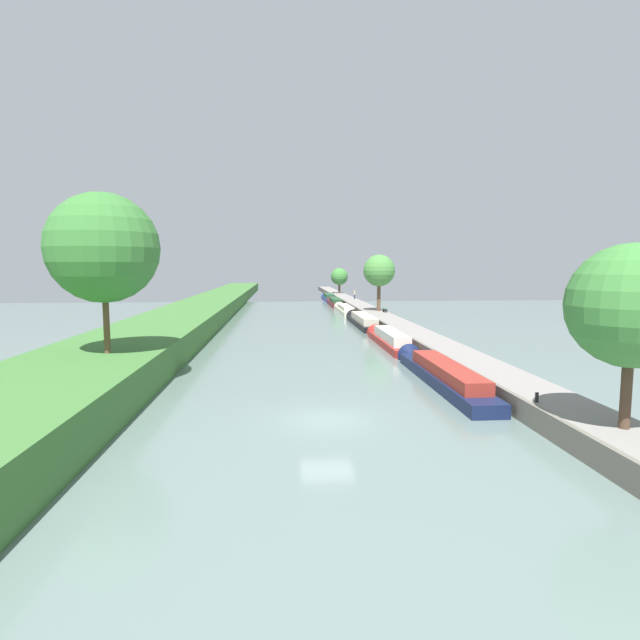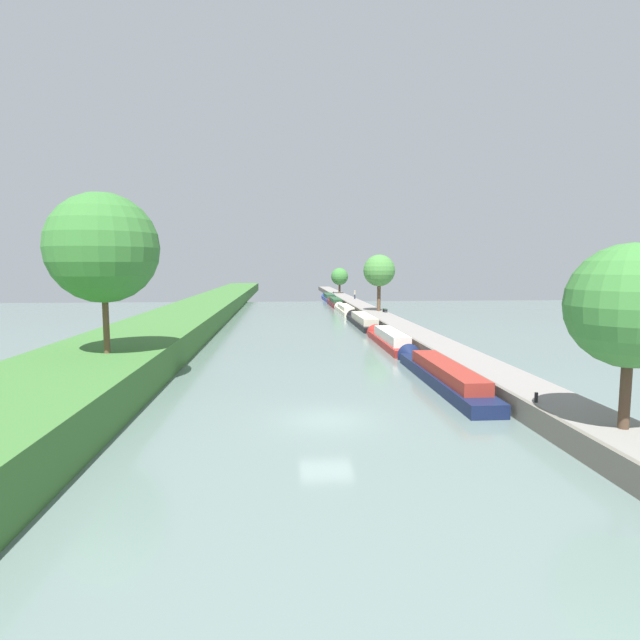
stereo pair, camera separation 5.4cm
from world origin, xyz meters
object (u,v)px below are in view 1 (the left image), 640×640
(mooring_bollard_far, at_px, (333,293))
(narrowboat_maroon, at_px, (335,302))
(narrowboat_navy, at_px, (440,373))
(park_bench, at_px, (385,310))
(narrowboat_black, at_px, (362,320))
(narrowboat_red, at_px, (389,339))
(narrowboat_cream, at_px, (344,309))
(mooring_bollard_near, at_px, (537,397))
(person_walking, at_px, (355,294))
(narrowboat_blue, at_px, (328,297))

(mooring_bollard_far, bearing_deg, narrowboat_maroon, -95.18)
(narrowboat_navy, relative_size, mooring_bollard_far, 34.35)
(park_bench, bearing_deg, mooring_bollard_far, 92.87)
(narrowboat_black, bearing_deg, narrowboat_red, -90.36)
(narrowboat_black, distance_m, narrowboat_cream, 16.59)
(narrowboat_maroon, xyz_separation_m, mooring_bollard_near, (1.90, -70.22, 0.65))
(mooring_bollard_near, bearing_deg, narrowboat_black, 92.56)
(mooring_bollard_near, bearing_deg, mooring_bollard_far, 90.00)
(narrowboat_black, bearing_deg, narrowboat_maroon, 90.26)
(person_walking, bearing_deg, narrowboat_cream, -103.44)
(narrowboat_navy, height_order, narrowboat_black, narrowboat_navy)
(narrowboat_maroon, relative_size, park_bench, 8.88)
(narrowboat_black, bearing_deg, person_walking, 83.33)
(narrowboat_maroon, height_order, narrowboat_blue, narrowboat_blue)
(narrowboat_cream, distance_m, person_walking, 17.45)
(mooring_bollard_far, height_order, park_bench, park_bench)
(person_walking, xyz_separation_m, mooring_bollard_near, (-2.16, -72.88, -0.65))
(mooring_bollard_near, height_order, park_bench, park_bench)
(narrowboat_navy, distance_m, narrowboat_cream, 47.51)
(narrowboat_red, bearing_deg, park_bench, 79.25)
(narrowboat_blue, bearing_deg, mooring_bollard_near, -88.79)
(narrowboat_black, xyz_separation_m, person_walking, (3.92, 33.51, 1.34))
(narrowboat_red, relative_size, person_walking, 8.05)
(narrowboat_navy, distance_m, narrowboat_black, 30.92)
(narrowboat_cream, height_order, narrowboat_maroon, narrowboat_maroon)
(narrowboat_red, height_order, narrowboat_cream, narrowboat_red)
(narrowboat_black, distance_m, narrowboat_maroon, 30.85)
(narrowboat_cream, xyz_separation_m, mooring_bollard_near, (1.88, -55.96, 0.74))
(narrowboat_navy, xyz_separation_m, park_bench, (4.10, 36.80, 0.79))
(narrowboat_blue, relative_size, park_bench, 9.24)
(narrowboat_cream, bearing_deg, narrowboat_navy, -89.89)
(narrowboat_navy, bearing_deg, narrowboat_black, 89.94)
(narrowboat_navy, bearing_deg, narrowboat_blue, 89.99)
(narrowboat_maroon, xyz_separation_m, narrowboat_blue, (0.12, 14.39, -0.00))
(mooring_bollard_far, bearing_deg, narrowboat_navy, -91.24)
(narrowboat_black, height_order, narrowboat_blue, narrowboat_blue)
(narrowboat_cream, relative_size, mooring_bollard_far, 31.82)
(narrowboat_red, distance_m, narrowboat_maroon, 46.90)
(narrowboat_blue, bearing_deg, mooring_bollard_far, 74.81)
(narrowboat_cream, distance_m, mooring_bollard_far, 35.28)
(mooring_bollard_far, bearing_deg, person_walking, -83.26)
(narrowboat_cream, distance_m, narrowboat_blue, 28.65)
(mooring_bollard_near, xyz_separation_m, park_bench, (2.30, 45.25, 0.12))
(narrowboat_cream, xyz_separation_m, mooring_bollard_far, (1.88, 35.22, 0.74))
(narrowboat_black, height_order, park_bench, park_bench)
(park_bench, bearing_deg, narrowboat_black, -124.63)
(narrowboat_red, height_order, mooring_bollard_far, mooring_bollard_far)
(narrowboat_cream, relative_size, mooring_bollard_near, 31.82)
(narrowboat_cream, xyz_separation_m, narrowboat_blue, (0.10, 28.65, 0.09))
(narrowboat_navy, bearing_deg, narrowboat_cream, 90.11)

